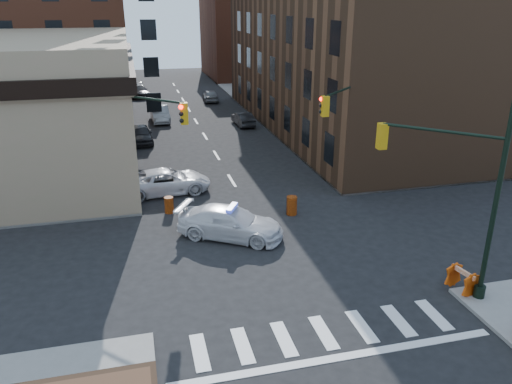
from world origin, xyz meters
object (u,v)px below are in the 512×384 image
parked_car_wfar (160,114)px  pedestrian_a (117,186)px  parked_car_enear (243,119)px  barrel_road (292,206)px  parked_car_wnear (141,134)px  barrel_bank (169,205)px  pedestrian_b (18,192)px  barricade_se_a (462,280)px  pickup (166,181)px  barricade_nw_a (125,193)px  police_car (230,223)px

parked_car_wfar → pedestrian_a: 20.86m
parked_car_enear → barrel_road: size_ratio=3.74×
parked_car_wnear → barrel_road: (7.66, -17.48, -0.21)m
parked_car_enear → barrel_bank: size_ratio=4.22×
pedestrian_a → pedestrian_b: pedestrian_b is taller
barrel_bank → pedestrian_b: bearing=163.5°
barricade_se_a → pedestrian_b: bearing=44.0°
parked_car_enear → pedestrian_a: 20.39m
pickup → barricade_nw_a: (-2.49, -1.14, -0.10)m
barrel_road → barricade_nw_a: 9.84m
pedestrian_a → parked_car_enear: bearing=67.5°
parked_car_wfar → pickup: bearing=-94.6°
parked_car_wfar → parked_car_wnear: bearing=-107.2°
parked_car_wfar → barrel_bank: 23.17m
pedestrian_b → barricade_se_a: 23.56m
parked_car_wfar → parked_car_enear: parked_car_wfar is taller
pickup → barricade_se_a: (10.76, -14.49, -0.14)m
barrel_road → pedestrian_a: bearing=154.3°
barrel_road → police_car: bearing=-152.9°
pickup → pedestrian_b: size_ratio=2.81×
pickup → barrel_bank: 3.21m
pickup → barrel_road: 8.27m
barrel_road → parked_car_wnear: bearing=113.7°
police_car → barrel_bank: size_ratio=5.77×
parked_car_wnear → barricade_nw_a: parked_car_wnear is taller
pedestrian_a → barricade_se_a: (13.68, -13.95, -0.31)m
police_car → barricade_se_a: bearing=-102.3°
police_car → barrel_road: police_car is taller
barrel_bank → barricade_nw_a: bearing=139.1°
parked_car_wnear → pedestrian_a: 13.05m
parked_car_wnear → barricade_se_a: bearing=-69.3°
pedestrian_b → barrel_road: size_ratio=1.83×
police_car → pedestrian_a: 8.58m
pedestrian_a → barrel_road: 10.49m
barrel_road → barricade_se_a: (4.24, -9.41, 0.09)m
parked_car_wnear → barricade_nw_a: 13.60m
parked_car_wnear → parked_car_wfar: size_ratio=0.92×
barricade_nw_a → parked_car_wnear: bearing=73.9°
pedestrian_a → barricade_nw_a: (0.43, -0.60, -0.28)m
barricade_nw_a → barrel_road: bearing=-34.0°
barrel_bank → barricade_se_a: 15.69m
pickup → parked_car_wfar: (0.93, 19.96, 0.02)m
parked_car_wnear → pedestrian_b: pedestrian_b is taller
police_car → pickup: police_car is taller
parked_car_wfar → pedestrian_a: pedestrian_a is taller
police_car → barricade_se_a: size_ratio=4.33×
barricade_se_a → barrel_road: bearing=14.0°
parked_car_wnear → parked_car_enear: bearing=19.0°
parked_car_wnear → barrel_road: bearing=-69.5°
parked_car_wnear → police_car: bearing=-82.2°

